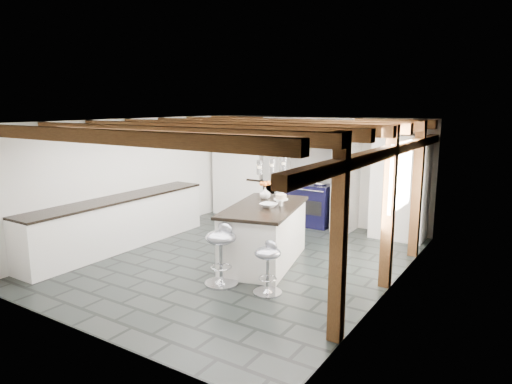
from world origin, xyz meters
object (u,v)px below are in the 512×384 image
Objects in this scene: range_cooker at (309,204)px; kitchen_island at (264,234)px; bar_stool_near at (268,261)px; bar_stool_far at (222,247)px.

kitchen_island is (0.45, -2.57, 0.03)m from range_cooker.
kitchen_island is 1.25m from bar_stool_near.
range_cooker is 0.47× the size of kitchen_island.
kitchen_island is 2.36× the size of bar_stool_far.
bar_stool_far is at bearing -105.36° from kitchen_island.
bar_stool_far is at bearing -83.53° from range_cooker.
kitchen_island is 2.87× the size of bar_stool_near.
range_cooker is at bearing 86.07° from kitchen_island.
bar_stool_far is at bearing -151.13° from bar_stool_near.
bar_stool_far is (-0.03, -1.12, 0.07)m from kitchen_island.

